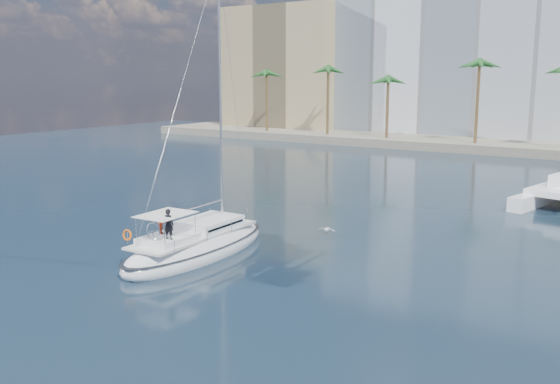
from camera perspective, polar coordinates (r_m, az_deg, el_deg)
The scene contains 8 objects.
ground at distance 34.90m, azimuth -1.41°, elevation -6.34°, with size 160.00×160.00×0.00m, color black.
quay at distance 90.95m, azimuth 21.10°, elevation 3.86°, with size 120.00×14.00×1.20m, color gray.
building_modern at distance 105.17m, azimuth 16.53°, elevation 12.28°, with size 42.00×16.00×28.00m, color white.
building_tan_left at distance 114.12m, azimuth 1.01°, elevation 11.03°, with size 22.00×14.00×22.00m, color tan.
palm_left at distance 99.70m, azimuth 1.21°, elevation 10.68°, with size 3.60×3.60×12.30m.
palm_centre at distance 86.54m, azimuth 20.95°, elevation 10.00°, with size 3.60×3.60×12.30m.
main_sloop at distance 36.22m, azimuth -7.59°, elevation -4.91°, with size 4.16×11.90×17.48m.
seagull at distance 40.57m, azimuth 4.33°, elevation -3.42°, with size 1.20×0.52×0.22m.
Camera 1 is at (19.05, -27.41, 10.17)m, focal length 40.00 mm.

